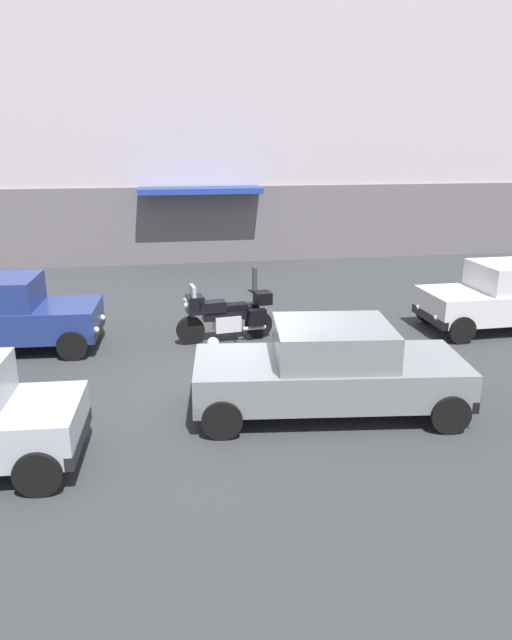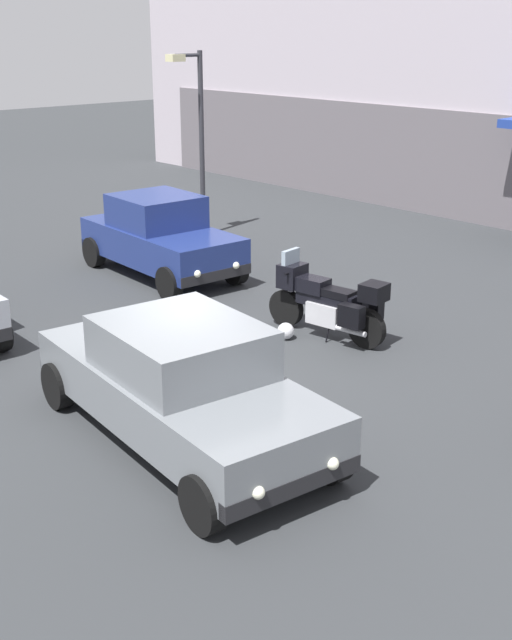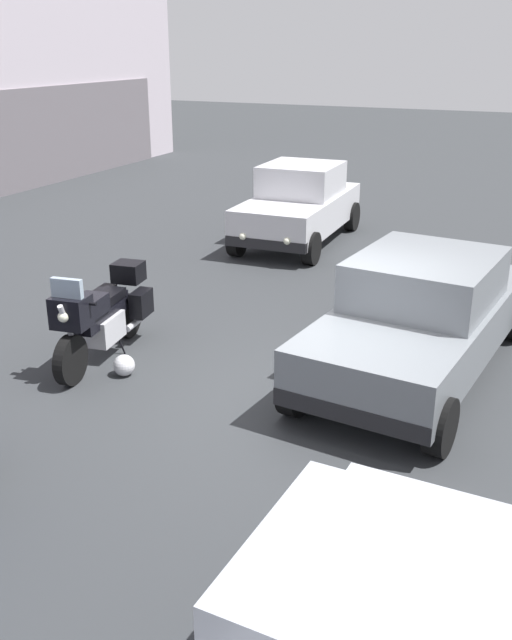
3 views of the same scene
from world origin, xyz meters
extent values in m
plane|color=#2D3033|center=(0.00, 0.00, 0.00)|extent=(80.00, 80.00, 0.00)
cylinder|color=black|center=(-0.87, 2.93, 0.32)|extent=(0.65, 0.23, 0.64)
cylinder|color=black|center=(0.74, 3.15, 0.32)|extent=(0.65, 0.23, 0.64)
cylinder|color=#B7B7BC|center=(-0.85, 2.94, 0.75)|extent=(0.33, 0.11, 0.68)
cube|color=#B7B7BC|center=(-0.03, 3.05, 0.42)|extent=(0.65, 0.48, 0.36)
cube|color=black|center=(-0.03, 3.05, 0.66)|extent=(1.13, 0.43, 0.28)
cube|color=black|center=(-0.32, 3.01, 0.84)|extent=(0.56, 0.41, 0.24)
cube|color=black|center=(0.17, 3.08, 0.80)|extent=(0.60, 0.37, 0.12)
cube|color=black|center=(-0.75, 2.95, 0.92)|extent=(0.42, 0.48, 0.40)
cube|color=#8C9EAD|center=(-0.79, 2.94, 1.22)|extent=(0.13, 0.41, 0.28)
sphere|color=#EAEACC|center=(-0.93, 2.92, 0.92)|extent=(0.14, 0.14, 0.14)
cylinder|color=black|center=(-0.67, 2.96, 1.02)|extent=(0.12, 0.62, 0.04)
cylinder|color=#B7B7BC|center=(0.60, 2.93, 0.30)|extent=(0.56, 0.16, 0.09)
cube|color=black|center=(0.66, 2.86, 0.58)|extent=(0.42, 0.25, 0.36)
cube|color=black|center=(0.58, 3.41, 0.58)|extent=(0.42, 0.25, 0.36)
cube|color=black|center=(0.84, 3.17, 0.95)|extent=(0.41, 0.45, 0.28)
cylinder|color=black|center=(0.15, 2.89, 0.15)|extent=(0.04, 0.13, 0.29)
sphere|color=silver|center=(-0.40, 2.47, 0.14)|extent=(0.28, 0.28, 0.28)
cube|color=slate|center=(1.24, -0.95, 0.64)|extent=(4.67, 2.25, 0.64)
cube|color=slate|center=(1.29, -0.95, 1.26)|extent=(2.07, 1.82, 0.60)
cube|color=#8C9EAD|center=(2.19, -1.05, 1.26)|extent=(0.23, 1.49, 0.51)
cube|color=#8C9EAD|center=(0.40, -0.85, 1.26)|extent=(0.23, 1.49, 0.48)
cube|color=black|center=(3.43, -1.19, 0.42)|extent=(0.31, 1.76, 0.20)
cube|color=black|center=(-0.94, -0.70, 0.42)|extent=(0.31, 1.76, 0.20)
cylinder|color=black|center=(3.13, -0.31, 0.32)|extent=(0.66, 0.29, 0.64)
cylinder|color=black|center=(2.94, -1.98, 0.32)|extent=(0.66, 0.29, 0.64)
cylinder|color=black|center=(-0.45, 0.09, 0.32)|extent=(0.66, 0.29, 0.64)
cylinder|color=black|center=(-0.64, -1.58, 0.32)|extent=(0.66, 0.29, 0.64)
sphere|color=silver|center=(3.53, -0.72, 0.54)|extent=(0.14, 0.14, 0.14)
sphere|color=silver|center=(3.43, -1.68, 0.54)|extent=(0.14, 0.14, 0.14)
cube|color=navy|center=(-4.78, 3.20, 0.66)|extent=(3.89, 1.87, 0.68)
cube|color=navy|center=(-4.93, 3.21, 1.32)|extent=(1.69, 1.60, 0.64)
cube|color=#8C9EAD|center=(-4.18, 3.16, 1.32)|extent=(0.14, 1.40, 0.54)
cube|color=#8C9EAD|center=(-5.68, 3.25, 1.32)|extent=(0.14, 1.40, 0.51)
cube|color=black|center=(-2.93, 3.08, 0.42)|extent=(0.22, 1.64, 0.20)
cube|color=black|center=(-6.63, 3.31, 0.42)|extent=(0.22, 1.64, 0.20)
cylinder|color=black|center=(-3.28, 3.89, 0.32)|extent=(0.65, 0.26, 0.64)
cylinder|color=black|center=(-3.38, 2.33, 0.32)|extent=(0.65, 0.26, 0.64)
cylinder|color=black|center=(-6.18, 4.06, 0.32)|extent=(0.65, 0.26, 0.64)
cylinder|color=black|center=(-6.27, 2.51, 0.32)|extent=(0.65, 0.26, 0.64)
sphere|color=silver|center=(-2.86, 3.53, 0.54)|extent=(0.14, 0.14, 0.14)
sphere|color=silver|center=(-2.91, 2.63, 0.54)|extent=(0.14, 0.14, 0.14)
cylinder|color=#2D2D33|center=(-6.86, 5.98, 2.17)|extent=(0.12, 0.12, 4.33)
cylinder|color=#2D2D33|center=(-6.86, 5.63, 4.23)|extent=(0.08, 0.70, 0.08)
cube|color=beige|center=(-6.86, 5.28, 4.18)|extent=(0.28, 0.36, 0.16)
camera|label=1|loc=(-1.47, -9.85, 4.50)|focal=33.13mm
camera|label=2|loc=(8.62, -6.47, 4.86)|focal=46.39mm
camera|label=3|loc=(-7.32, -2.50, 4.02)|focal=40.17mm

